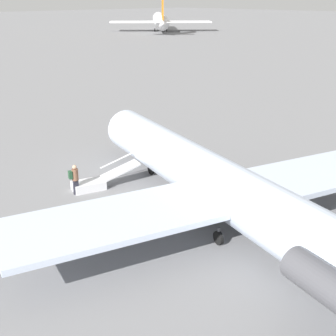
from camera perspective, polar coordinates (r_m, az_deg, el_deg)
ground_plane at (r=23.55m, az=5.54°, el=-6.25°), size 600.00×600.00×0.00m
airplane_main at (r=22.02m, az=7.00°, el=-2.44°), size 27.67×21.27×6.78m
airplane_far_left at (r=150.84m, az=-0.93°, el=17.55°), size 34.99×31.73×10.59m
boarding_stairs at (r=27.26m, az=-8.85°, el=-1.73°), size 2.06×4.14×1.69m
passenger at (r=26.40m, az=-11.31°, el=-1.16°), size 0.41×0.56×1.74m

